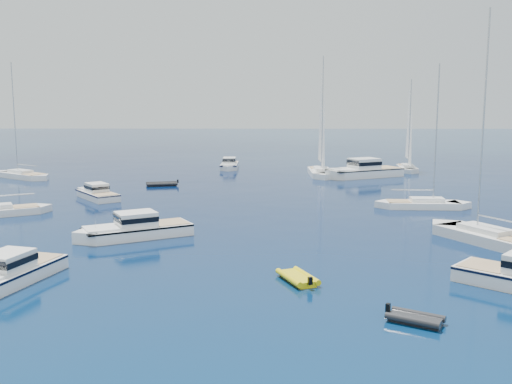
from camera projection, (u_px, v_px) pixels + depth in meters
ground at (232, 298)px, 33.11m from camera, size 400.00×400.00×0.00m
motor_cruiser_left at (7, 284)px, 35.50m from camera, size 5.33×9.90×2.49m
motor_cruiser_centre at (134, 238)px, 47.63m from camera, size 10.42×7.64×2.67m
motor_cruiser_far_l at (97, 198)px, 66.66m from camera, size 7.21×8.47×2.25m
motor_cruiser_distant at (362, 177)px, 85.17m from camera, size 13.62×9.45×3.46m
motor_cruiser_horizon at (229, 168)px, 95.89m from camera, size 2.75×8.80×2.31m
sailboat_mid_r at (490, 243)px, 45.73m from camera, size 8.98×12.60×18.52m
sailboat_centre at (423, 208)px, 60.72m from camera, size 10.40×3.14×15.13m
sailboat_sails_r at (320, 175)px, 87.20m from camera, size 3.33×12.19×17.86m
sailboat_far_l at (23, 178)px, 84.08m from camera, size 11.13×8.94×16.84m
sailboat_sails_far at (407, 171)px, 93.03m from camera, size 3.68×10.23×14.72m
tender_yellow at (298, 281)px, 36.11m from camera, size 3.02×3.84×0.95m
tender_grey_near at (415, 323)px, 29.34m from camera, size 3.28×2.88×0.95m
tender_grey_far at (162, 186)px, 76.58m from camera, size 4.58×3.15×0.95m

